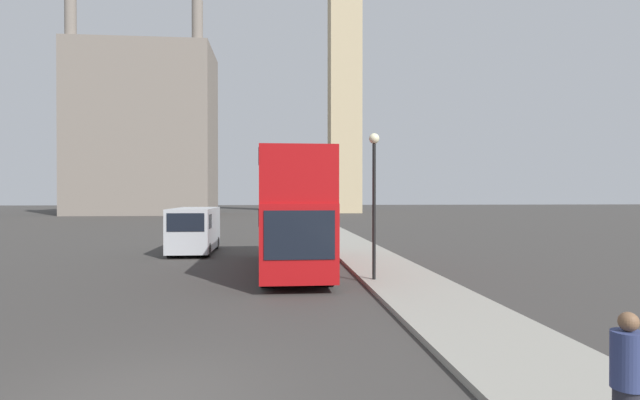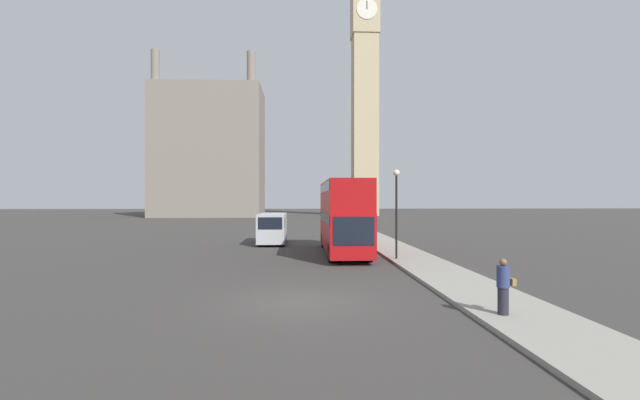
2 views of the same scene
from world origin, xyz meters
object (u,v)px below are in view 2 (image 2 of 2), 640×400
Objects in this scene: clock_tower at (365,82)px; white_van at (272,228)px; red_double_decker_bus at (343,214)px; pedestrian at (503,287)px; street_lamp at (396,199)px.

white_van is at bearing -105.36° from clock_tower.
red_double_decker_bus is at bearing -99.85° from clock_tower.
clock_tower is 86.48m from pedestrian.
pedestrian is (-8.39, -81.26, -28.37)m from clock_tower.
pedestrian is 12.06m from street_lamp.
street_lamp is at bearing -97.24° from clock_tower.
white_van is 22.96m from pedestrian.
white_van reaches higher than pedestrian.
clock_tower reaches higher than red_double_decker_bus.
pedestrian is at bearing -78.46° from red_double_decker_bus.
clock_tower is at bearing 74.64° from white_van.
street_lamp reaches higher than red_double_decker_bus.
street_lamp is (2.66, -3.35, 0.94)m from red_double_decker_bus.
white_van is 12.54m from street_lamp.
red_double_decker_bus is 4.38m from street_lamp.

